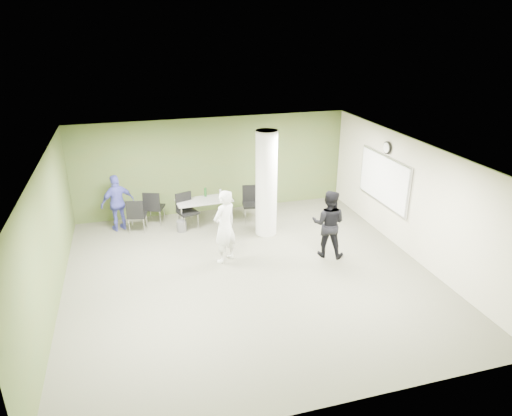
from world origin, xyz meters
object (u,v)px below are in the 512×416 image
object	(u,v)px
woman_white	(225,227)
man_black	(329,224)
chair_back_left	(136,213)
folding_table	(204,201)
man_blue	(118,203)

from	to	relation	value
woman_white	man_black	xyz separation A→B (m)	(2.44, -0.39, -0.06)
chair_back_left	man_black	distance (m)	5.10
folding_table	chair_back_left	distance (m)	1.86
woman_white	man_black	distance (m)	2.47
chair_back_left	man_black	bearing A→B (deg)	161.82
chair_back_left	man_black	world-z (taller)	man_black
folding_table	woman_white	bearing A→B (deg)	-91.37
woman_white	man_black	world-z (taller)	woman_white
man_black	man_blue	xyz separation A→B (m)	(-4.83, 2.92, -0.05)
man_black	man_blue	world-z (taller)	man_black
chair_back_left	man_black	xyz separation A→B (m)	(4.38, -2.61, 0.28)
chair_back_left	man_blue	world-z (taller)	man_blue
folding_table	man_black	size ratio (longest dim) A/B	0.94
folding_table	woman_white	size ratio (longest dim) A/B	0.88
chair_back_left	woman_white	world-z (taller)	woman_white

